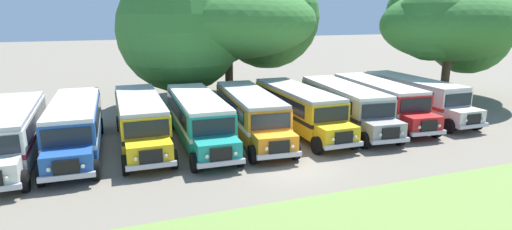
# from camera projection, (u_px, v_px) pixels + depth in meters

# --- Properties ---
(ground_plane) EXTENTS (220.00, 220.00, 0.00)m
(ground_plane) POSITION_uv_depth(u_px,v_px,m) (288.00, 166.00, 21.51)
(ground_plane) COLOR slate
(parked_bus_slot_0) EXTENTS (2.79, 10.85, 2.82)m
(parked_bus_slot_0) POSITION_uv_depth(u_px,v_px,m) (11.00, 131.00, 22.05)
(parked_bus_slot_0) COLOR silver
(parked_bus_slot_0) RESTS_ON ground_plane
(parked_bus_slot_1) EXTENTS (2.91, 10.87, 2.82)m
(parked_bus_slot_1) POSITION_uv_depth(u_px,v_px,m) (75.00, 124.00, 23.48)
(parked_bus_slot_1) COLOR #23519E
(parked_bus_slot_1) RESTS_ON ground_plane
(parked_bus_slot_2) EXTENTS (2.76, 10.85, 2.82)m
(parked_bus_slot_2) POSITION_uv_depth(u_px,v_px,m) (140.00, 118.00, 24.80)
(parked_bus_slot_2) COLOR yellow
(parked_bus_slot_2) RESTS_ON ground_plane
(parked_bus_slot_3) EXTENTS (2.95, 10.87, 2.82)m
(parked_bus_slot_3) POSITION_uv_depth(u_px,v_px,m) (198.00, 117.00, 25.16)
(parked_bus_slot_3) COLOR teal
(parked_bus_slot_3) RESTS_ON ground_plane
(parked_bus_slot_4) EXTENTS (3.40, 10.95, 2.82)m
(parked_bus_slot_4) POSITION_uv_depth(u_px,v_px,m) (250.00, 112.00, 26.32)
(parked_bus_slot_4) COLOR orange
(parked_bus_slot_4) RESTS_ON ground_plane
(parked_bus_slot_5) EXTENTS (2.68, 10.84, 2.82)m
(parked_bus_slot_5) POSITION_uv_depth(u_px,v_px,m) (298.00, 107.00, 27.78)
(parked_bus_slot_5) COLOR yellow
(parked_bus_slot_5) RESTS_ON ground_plane
(parked_bus_slot_6) EXTENTS (3.47, 10.96, 2.82)m
(parked_bus_slot_6) POSITION_uv_depth(u_px,v_px,m) (344.00, 104.00, 28.74)
(parked_bus_slot_6) COLOR #9E9993
(parked_bus_slot_6) RESTS_ON ground_plane
(parked_bus_slot_7) EXTENTS (3.49, 10.96, 2.82)m
(parked_bus_slot_7) POSITION_uv_depth(u_px,v_px,m) (378.00, 99.00, 30.26)
(parked_bus_slot_7) COLOR red
(parked_bus_slot_7) RESTS_ON ground_plane
(parked_bus_slot_8) EXTENTS (2.73, 10.85, 2.82)m
(parked_bus_slot_8) POSITION_uv_depth(u_px,v_px,m) (413.00, 95.00, 31.71)
(parked_bus_slot_8) COLOR silver
(parked_bus_slot_8) RESTS_ON ground_plane
(broad_shade_tree) EXTENTS (18.51, 15.61, 12.10)m
(broad_shade_tree) POSITION_uv_depth(u_px,v_px,m) (225.00, 22.00, 36.20)
(broad_shade_tree) COLOR brown
(broad_shade_tree) RESTS_ON ground_plane
(secondary_tree) EXTENTS (13.95, 12.24, 11.04)m
(secondary_tree) POSITION_uv_depth(u_px,v_px,m) (448.00, 25.00, 36.73)
(secondary_tree) COLOR brown
(secondary_tree) RESTS_ON ground_plane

